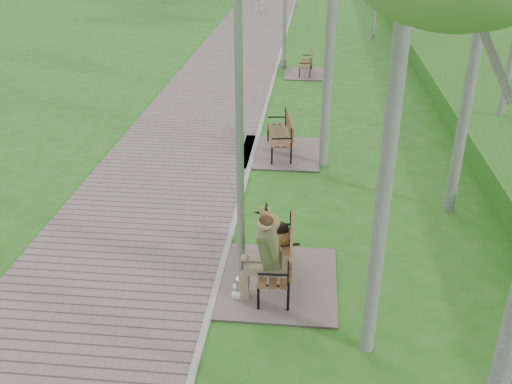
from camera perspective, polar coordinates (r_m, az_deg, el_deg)
walkway at (r=27.36m, az=-0.84°, el=15.41°), size 3.50×67.00×0.04m
kerb at (r=27.21m, az=2.96°, el=15.32°), size 0.10×67.00×0.05m
bench_main at (r=8.96m, az=1.58°, el=-6.83°), size 1.88×2.09×1.64m
bench_second at (r=13.85m, az=2.33°, el=4.71°), size 1.89×2.10×1.16m
bench_third at (r=20.81m, az=5.01°, el=12.09°), size 1.55×1.72×0.95m
lamp_post_near at (r=7.94m, az=-1.59°, el=2.54°), size 0.18×0.18×4.62m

